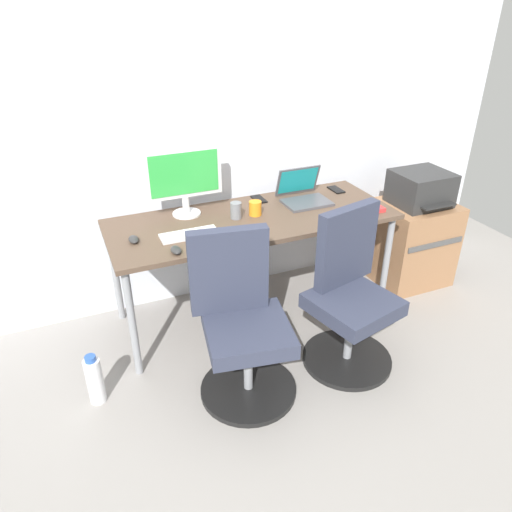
# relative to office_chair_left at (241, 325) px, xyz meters

# --- Properties ---
(ground_plane) EXTENTS (5.28, 5.28, 0.00)m
(ground_plane) POSITION_rel_office_chair_left_xyz_m (0.34, 0.64, -0.42)
(ground_plane) COLOR gray
(back_wall) EXTENTS (4.40, 0.04, 2.60)m
(back_wall) POSITION_rel_office_chair_left_xyz_m (0.34, 1.07, 0.88)
(back_wall) COLOR silver
(back_wall) RESTS_ON ground
(desk) EXTENTS (1.82, 0.70, 0.73)m
(desk) POSITION_rel_office_chair_left_xyz_m (0.34, 0.64, 0.25)
(desk) COLOR brown
(desk) RESTS_ON ground
(office_chair_left) EXTENTS (0.54, 0.54, 0.94)m
(office_chair_left) POSITION_rel_office_chair_left_xyz_m (0.00, 0.00, 0.00)
(office_chair_left) COLOR black
(office_chair_left) RESTS_ON ground
(office_chair_right) EXTENTS (0.54, 0.54, 0.94)m
(office_chair_right) POSITION_rel_office_chair_left_xyz_m (0.68, -0.00, 0.00)
(office_chair_right) COLOR black
(office_chair_right) RESTS_ON ground
(side_cabinet) EXTENTS (0.53, 0.48, 0.63)m
(side_cabinet) POSITION_rel_office_chair_left_xyz_m (1.62, 0.59, -0.11)
(side_cabinet) COLOR #996B47
(side_cabinet) RESTS_ON ground
(printer) EXTENTS (0.38, 0.40, 0.24)m
(printer) POSITION_rel_office_chair_left_xyz_m (1.62, 0.59, 0.33)
(printer) COLOR #2D2D2D
(printer) RESTS_ON side_cabinet
(water_bottle_on_floor) EXTENTS (0.09, 0.09, 0.31)m
(water_bottle_on_floor) POSITION_rel_office_chair_left_xyz_m (-0.78, 0.20, -0.28)
(water_bottle_on_floor) COLOR white
(water_bottle_on_floor) RESTS_ON ground
(desktop_monitor) EXTENTS (0.48, 0.18, 0.43)m
(desktop_monitor) POSITION_rel_office_chair_left_xyz_m (-0.04, 0.85, 0.56)
(desktop_monitor) COLOR silver
(desktop_monitor) RESTS_ON desk
(open_laptop) EXTENTS (0.31, 0.29, 0.22)m
(open_laptop) POSITION_rel_office_chair_left_xyz_m (0.76, 0.75, 0.36)
(open_laptop) COLOR #4C4C51
(open_laptop) RESTS_ON desk
(keyboard_by_monitor) EXTENTS (0.34, 0.12, 0.02)m
(keyboard_by_monitor) POSITION_rel_office_chair_left_xyz_m (0.01, 0.37, 0.32)
(keyboard_by_monitor) COLOR #B7B7B7
(keyboard_by_monitor) RESTS_ON desk
(keyboard_by_laptop) EXTENTS (0.34, 0.12, 0.02)m
(keyboard_by_laptop) POSITION_rel_office_chair_left_xyz_m (-0.11, 0.54, 0.32)
(keyboard_by_laptop) COLOR silver
(keyboard_by_laptop) RESTS_ON desk
(mouse_by_monitor) EXTENTS (0.06, 0.10, 0.03)m
(mouse_by_monitor) POSITION_rel_office_chair_left_xyz_m (-0.24, 0.37, 0.32)
(mouse_by_monitor) COLOR #2D2D2D
(mouse_by_monitor) RESTS_ON desk
(mouse_by_laptop) EXTENTS (0.06, 0.10, 0.03)m
(mouse_by_laptop) POSITION_rel_office_chair_left_xyz_m (-0.42, 0.59, 0.32)
(mouse_by_laptop) COLOR #2D2D2D
(mouse_by_laptop) RESTS_ON desk
(coffee_mug) EXTENTS (0.08, 0.08, 0.09)m
(coffee_mug) POSITION_rel_office_chair_left_xyz_m (0.36, 0.66, 0.35)
(coffee_mug) COLOR orange
(coffee_mug) RESTS_ON desk
(pen_cup) EXTENTS (0.07, 0.07, 0.10)m
(pen_cup) POSITION_rel_office_chair_left_xyz_m (0.23, 0.67, 0.36)
(pen_cup) COLOR slate
(pen_cup) RESTS_ON desk
(phone_near_monitor) EXTENTS (0.07, 0.14, 0.01)m
(phone_near_monitor) POSITION_rel_office_chair_left_xyz_m (0.49, 0.89, 0.31)
(phone_near_monitor) COLOR black
(phone_near_monitor) RESTS_ON desk
(phone_near_laptop) EXTENTS (0.07, 0.14, 0.01)m
(phone_near_laptop) POSITION_rel_office_chair_left_xyz_m (1.07, 0.84, 0.31)
(phone_near_laptop) COLOR black
(phone_near_laptop) RESTS_ON desk
(notebook) EXTENTS (0.21, 0.15, 0.03)m
(notebook) POSITION_rel_office_chair_left_xyz_m (1.06, 0.44, 0.32)
(notebook) COLOR red
(notebook) RESTS_ON desk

